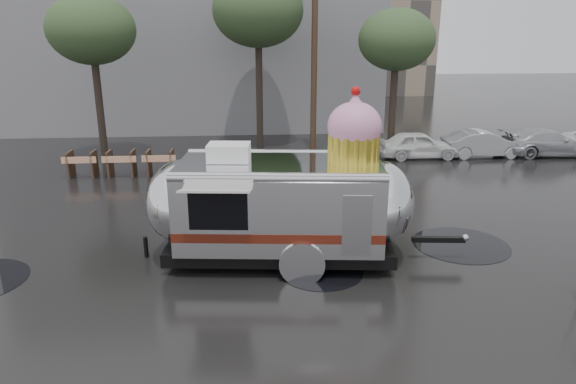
{
  "coord_description": "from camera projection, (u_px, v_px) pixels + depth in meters",
  "views": [
    {
      "loc": [
        -0.59,
        -9.95,
        5.39
      ],
      "look_at": [
        0.34,
        1.76,
        1.73
      ],
      "focal_mm": 32.0,
      "sensor_mm": 36.0,
      "label": 1
    }
  ],
  "objects": [
    {
      "name": "ground",
      "position": [
        279.0,
        292.0,
        11.12
      ],
      "size": [
        120.0,
        120.0,
        0.0
      ],
      "primitive_type": "plane",
      "color": "black",
      "rests_on": "ground"
    },
    {
      "name": "puddles",
      "position": [
        265.0,
        263.0,
        12.53
      ],
      "size": [
        14.37,
        3.64,
        0.01
      ],
      "color": "black",
      "rests_on": "ground"
    },
    {
      "name": "grey_building",
      "position": [
        190.0,
        14.0,
        31.73
      ],
      "size": [
        22.0,
        12.0,
        13.0
      ],
      "primitive_type": "cube",
      "color": "slate",
      "rests_on": "ground"
    },
    {
      "name": "utility_pole",
      "position": [
        314.0,
        50.0,
        23.26
      ],
      "size": [
        1.6,
        0.28,
        9.0
      ],
      "color": "#473323",
      "rests_on": "ground"
    },
    {
      "name": "tree_left",
      "position": [
        91.0,
        30.0,
        21.34
      ],
      "size": [
        3.64,
        3.64,
        6.95
      ],
      "color": "#382D26",
      "rests_on": "ground"
    },
    {
      "name": "tree_mid",
      "position": [
        258.0,
        11.0,
        23.51
      ],
      "size": [
        4.2,
        4.2,
        8.03
      ],
      "color": "#382D26",
      "rests_on": "ground"
    },
    {
      "name": "tree_right",
      "position": [
        397.0,
        41.0,
        22.44
      ],
      "size": [
        3.36,
        3.36,
        6.42
      ],
      "color": "#382D26",
      "rests_on": "ground"
    },
    {
      "name": "barricade_row",
      "position": [
        122.0,
        163.0,
        20.03
      ],
      "size": [
        4.3,
        0.8,
        1.0
      ],
      "color": "#473323",
      "rests_on": "ground"
    },
    {
      "name": "parked_cars",
      "position": [
        522.0,
        141.0,
        23.21
      ],
      "size": [
        13.2,
        1.9,
        1.5
      ],
      "color": "silver",
      "rests_on": "ground"
    },
    {
      "name": "airstream_trailer",
      "position": [
        284.0,
        201.0,
        12.35
      ],
      "size": [
        8.01,
        3.27,
        4.33
      ],
      "rotation": [
        0.0,
        0.0,
        -0.1
      ],
      "color": "silver",
      "rests_on": "ground"
    }
  ]
}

